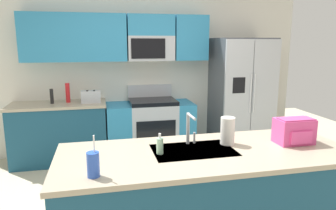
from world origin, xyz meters
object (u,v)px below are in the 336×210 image
at_px(refrigerator, 241,95).
at_px(drink_cup_blue, 93,164).
at_px(soap_dispenser, 160,146).
at_px(backpack, 294,130).
at_px(pepper_mill, 52,96).
at_px(toaster, 91,97).
at_px(sink_faucet, 190,126).
at_px(range_oven, 150,128).
at_px(bottle_red, 68,93).
at_px(paper_towel_roll, 228,131).

xyz_separation_m(refrigerator, drink_cup_blue, (-2.34, -2.66, 0.06)).
height_order(soap_dispenser, backpack, backpack).
height_order(pepper_mill, drink_cup_blue, drink_cup_blue).
distance_m(toaster, sink_faucet, 2.35).
distance_m(pepper_mill, soap_dispenser, 2.65).
xyz_separation_m(range_oven, backpack, (0.90, -2.40, 0.57)).
distance_m(drink_cup_blue, soap_dispenser, 0.61).
xyz_separation_m(bottle_red, sink_faucet, (1.21, -2.27, 0.02)).
bearing_deg(backpack, bottle_red, 131.15).
distance_m(refrigerator, drink_cup_blue, 3.54).
distance_m(refrigerator, sink_faucet, 2.65).
bearing_deg(soap_dispenser, paper_towel_roll, 10.12).
bearing_deg(soap_dispenser, toaster, 103.88).
bearing_deg(range_oven, drink_cup_blue, -107.00).
bearing_deg(sink_faucet, toaster, 111.91).
bearing_deg(range_oven, soap_dispenser, -97.56).
height_order(pepper_mill, backpack, backpack).
bearing_deg(range_oven, pepper_mill, -179.90).
xyz_separation_m(pepper_mill, paper_towel_roll, (1.77, -2.28, 0.01)).
height_order(range_oven, toaster, range_oven).
bearing_deg(soap_dispenser, drink_cup_blue, -147.34).
height_order(paper_towel_roll, backpack, paper_towel_roll).
xyz_separation_m(toaster, backpack, (1.79, -2.34, 0.03)).
bearing_deg(drink_cup_blue, pepper_mill, 102.83).
relative_size(sink_faucet, backpack, 0.88).
bearing_deg(refrigerator, pepper_mill, 178.66).
xyz_separation_m(sink_faucet, drink_cup_blue, (-0.81, -0.50, -0.08)).
bearing_deg(bottle_red, refrigerator, -2.38).
distance_m(toaster, paper_towel_roll, 2.54).
relative_size(toaster, drink_cup_blue, 0.96).
xyz_separation_m(sink_faucet, backpack, (0.92, -0.16, -0.05)).
relative_size(drink_cup_blue, soap_dispenser, 1.71).
xyz_separation_m(toaster, bottle_red, (-0.34, 0.09, 0.05)).
height_order(sink_faucet, backpack, sink_faucet).
relative_size(sink_faucet, paper_towel_roll, 1.17).
bearing_deg(pepper_mill, soap_dispenser, -64.62).
bearing_deg(bottle_red, backpack, -48.85).
relative_size(bottle_red, sink_faucet, 1.03).
xyz_separation_m(bottle_red, paper_towel_roll, (1.54, -2.33, -0.03)).
height_order(toaster, soap_dispenser, toaster).
relative_size(pepper_mill, sink_faucet, 0.77).
distance_m(bottle_red, drink_cup_blue, 2.80).
bearing_deg(backpack, toaster, 127.45).
xyz_separation_m(sink_faucet, soap_dispenser, (-0.30, -0.17, -0.10)).
height_order(sink_faucet, drink_cup_blue, drink_cup_blue).
bearing_deg(drink_cup_blue, range_oven, 73.00).
xyz_separation_m(bottle_red, soap_dispenser, (0.91, -2.44, -0.08)).
bearing_deg(pepper_mill, refrigerator, -1.34).
xyz_separation_m(toaster, pepper_mill, (-0.56, 0.05, 0.02)).
relative_size(pepper_mill, drink_cup_blue, 0.75).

